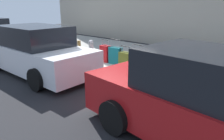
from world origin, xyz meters
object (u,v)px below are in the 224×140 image
at_px(suitcase_maroon_5, 161,65).
at_px(fire_hydrant, 91,49).
at_px(suitcase_teal_2, 215,77).
at_px(suitcase_teal_9, 115,56).
at_px(suitcase_olive_8, 125,60).
at_px(bollard_post, 79,49).
at_px(suitcase_black_7, 137,61).
at_px(parked_car_white_1, 36,52).
at_px(suitcase_red_10, 105,54).
at_px(parked_car_red_0, 222,108).
at_px(suitcase_navy_6, 148,63).
at_px(suitcase_red_3, 196,75).
at_px(suitcase_silver_4, 178,68).

bearing_deg(suitcase_maroon_5, fire_hydrant, -1.12).
height_order(suitcase_maroon_5, fire_hydrant, suitcase_maroon_5).
height_order(suitcase_teal_2, fire_hydrant, suitcase_teal_2).
bearing_deg(suitcase_teal_9, suitcase_maroon_5, 177.49).
xyz_separation_m(suitcase_olive_8, bollard_post, (2.51, 0.13, 0.08)).
height_order(suitcase_black_7, parked_car_white_1, parked_car_white_1).
distance_m(suitcase_red_10, parked_car_red_0, 5.44).
bearing_deg(parked_car_white_1, suitcase_black_7, -137.61).
relative_size(suitcase_black_7, parked_car_white_1, 0.19).
bearing_deg(suitcase_navy_6, parked_car_white_1, 37.54).
relative_size(suitcase_black_7, bollard_post, 1.28).
distance_m(suitcase_teal_2, bollard_post, 5.56).
height_order(suitcase_navy_6, parked_car_red_0, parked_car_red_0).
xyz_separation_m(suitcase_teal_9, parked_car_white_1, (1.48, 2.37, 0.30)).
distance_m(suitcase_red_3, suitcase_red_10, 3.59).
distance_m(suitcase_silver_4, suitcase_maroon_5, 0.54).
height_order(suitcase_navy_6, suitcase_olive_8, suitcase_olive_8).
bearing_deg(parked_car_red_0, suitcase_maroon_5, -43.67).
bearing_deg(suitcase_olive_8, suitcase_maroon_5, 178.28).
xyz_separation_m(suitcase_silver_4, suitcase_black_7, (1.51, -0.01, -0.04)).
bearing_deg(suitcase_navy_6, suitcase_teal_2, 179.21).
relative_size(fire_hydrant, parked_car_white_1, 0.16).
xyz_separation_m(suitcase_red_3, suitcase_red_10, (3.59, -0.00, 0.04)).
distance_m(suitcase_black_7, fire_hydrant, 2.40).
xyz_separation_m(suitcase_olive_8, parked_car_white_1, (2.01, 2.32, 0.35)).
bearing_deg(suitcase_navy_6, fire_hydrant, -0.82).
bearing_deg(suitcase_olive_8, parked_car_red_0, 149.00).
height_order(suitcase_teal_9, parked_car_red_0, parked_car_red_0).
relative_size(suitcase_black_7, parked_car_red_0, 0.18).
bearing_deg(parked_car_red_0, suitcase_teal_2, -70.33).
xyz_separation_m(suitcase_navy_6, suitcase_olive_8, (0.98, -0.02, -0.07)).
bearing_deg(suitcase_navy_6, suitcase_red_10, -1.06).
distance_m(suitcase_teal_2, parked_car_red_0, 2.43).
bearing_deg(suitcase_black_7, fire_hydrant, -0.95).
relative_size(suitcase_teal_2, bollard_post, 1.49).
height_order(suitcase_teal_2, parked_car_red_0, parked_car_red_0).
xyz_separation_m(suitcase_silver_4, fire_hydrant, (3.91, -0.05, 0.04)).
height_order(suitcase_red_3, suitcase_teal_9, suitcase_teal_9).
bearing_deg(bollard_post, suitcase_teal_2, -179.17).
distance_m(suitcase_teal_9, parked_car_white_1, 2.81).
relative_size(suitcase_teal_9, fire_hydrant, 1.22).
bearing_deg(suitcase_teal_2, bollard_post, 0.83).
relative_size(suitcase_teal_2, fire_hydrant, 1.34).
bearing_deg(bollard_post, suitcase_silver_4, -178.73).
height_order(suitcase_silver_4, suitcase_navy_6, suitcase_silver_4).
xyz_separation_m(suitcase_maroon_5, suitcase_olive_8, (1.48, -0.04, -0.10)).
height_order(suitcase_silver_4, parked_car_red_0, parked_car_red_0).
bearing_deg(suitcase_silver_4, fire_hydrant, -0.73).
bearing_deg(bollard_post, parked_car_white_1, 102.79).
bearing_deg(suitcase_navy_6, parked_car_red_0, 141.36).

